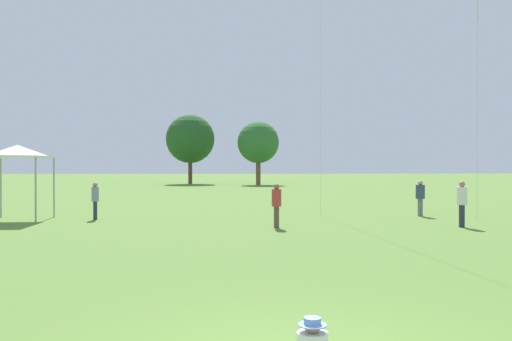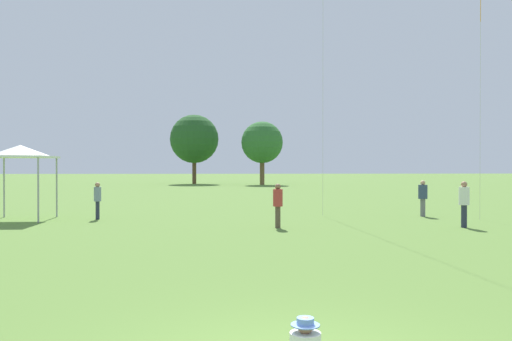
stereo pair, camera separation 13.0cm
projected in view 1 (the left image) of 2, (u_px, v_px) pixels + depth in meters
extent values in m
sphere|color=#A37556|center=(312.00, 325.00, 5.38)|extent=(0.18, 0.18, 0.18)
cylinder|color=#6B8ED1|center=(312.00, 325.00, 5.38)|extent=(0.31, 0.31, 0.01)
cylinder|color=#6B8ED1|center=(312.00, 321.00, 5.38)|extent=(0.19, 0.19, 0.08)
cylinder|color=#282D42|center=(95.00, 210.00, 20.70)|extent=(0.21, 0.21, 0.76)
cylinder|color=gray|center=(95.00, 194.00, 20.70)|extent=(0.39, 0.39, 0.60)
sphere|color=#A37556|center=(95.00, 185.00, 20.69)|extent=(0.20, 0.20, 0.20)
cylinder|color=#282D42|center=(462.00, 216.00, 18.07)|extent=(0.27, 0.27, 0.82)
cylinder|color=silver|center=(462.00, 196.00, 18.06)|extent=(0.48, 0.48, 0.65)
sphere|color=#A37556|center=(462.00, 184.00, 18.06)|extent=(0.22, 0.22, 0.22)
cylinder|color=brown|center=(276.00, 217.00, 17.88)|extent=(0.20, 0.20, 0.78)
cylinder|color=#B23833|center=(276.00, 198.00, 17.88)|extent=(0.37, 0.37, 0.62)
sphere|color=brown|center=(276.00, 187.00, 17.88)|extent=(0.21, 0.21, 0.21)
cylinder|color=slate|center=(420.00, 207.00, 22.08)|extent=(0.25, 0.25, 0.78)
cylinder|color=#334260|center=(420.00, 192.00, 22.08)|extent=(0.45, 0.45, 0.62)
sphere|color=tan|center=(420.00, 183.00, 22.07)|extent=(0.21, 0.21, 0.21)
cube|color=white|center=(17.00, 157.00, 20.46)|extent=(2.51, 2.51, 0.08)
cone|color=white|center=(17.00, 150.00, 20.46)|extent=(2.39, 2.39, 0.45)
cylinder|color=#99999E|center=(1.00, 188.00, 21.49)|extent=(0.07, 0.07, 2.57)
cylinder|color=#99999E|center=(54.00, 188.00, 21.67)|extent=(0.07, 0.07, 2.57)
cylinder|color=#99999E|center=(36.00, 190.00, 19.46)|extent=(0.07, 0.07, 2.57)
cylinder|color=orange|center=(478.00, 5.00, 20.62)|extent=(0.02, 0.02, 1.41)
cylinder|color=#BCB7A8|center=(477.00, 98.00, 20.65)|extent=(0.01, 0.01, 10.10)
cylinder|color=brown|center=(190.00, 168.00, 63.82)|extent=(0.51, 0.51, 4.05)
sphere|color=#235123|center=(190.00, 139.00, 63.79)|extent=(6.22, 6.22, 6.22)
cylinder|color=brown|center=(258.00, 169.00, 60.64)|extent=(0.57, 0.57, 3.77)
sphere|color=#2D662D|center=(258.00, 142.00, 60.61)|extent=(5.07, 5.07, 5.07)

